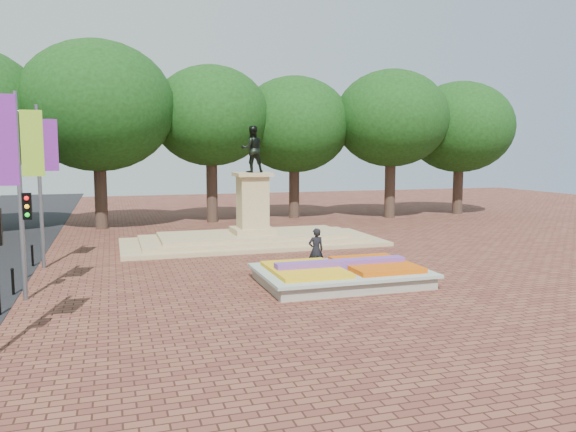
# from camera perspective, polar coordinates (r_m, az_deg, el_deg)

# --- Properties ---
(ground) EXTENTS (90.00, 90.00, 0.00)m
(ground) POSITION_cam_1_polar(r_m,az_deg,el_deg) (23.25, 1.17, -5.92)
(ground) COLOR brown
(ground) RESTS_ON ground
(flower_bed) EXTENTS (6.30, 4.30, 0.91)m
(flower_bed) POSITION_cam_1_polar(r_m,az_deg,el_deg) (21.70, 5.46, -5.84)
(flower_bed) COLOR gray
(flower_bed) RESTS_ON ground
(monument) EXTENTS (14.00, 6.00, 6.40)m
(monument) POSITION_cam_1_polar(r_m,az_deg,el_deg) (30.67, -3.60, -1.22)
(monument) COLOR tan
(monument) RESTS_ON ground
(tree_row_back) EXTENTS (44.80, 8.80, 10.43)m
(tree_row_back) POSITION_cam_1_polar(r_m,az_deg,el_deg) (40.69, -3.85, 8.86)
(tree_row_back) COLOR #35261D
(tree_row_back) RESTS_ON ground
(banner_poles) EXTENTS (0.88, 11.17, 7.00)m
(banner_poles) POSITION_cam_1_polar(r_m,az_deg,el_deg) (20.43, -25.38, 2.70)
(banner_poles) COLOR slate
(banner_poles) RESTS_ON ground
(bollard_row) EXTENTS (0.12, 13.12, 0.98)m
(bollard_row) POSITION_cam_1_polar(r_m,az_deg,el_deg) (20.79, -26.71, -6.65)
(bollard_row) COLOR black
(bollard_row) RESTS_ON ground
(pedestrian) EXTENTS (0.68, 0.46, 1.84)m
(pedestrian) POSITION_cam_1_polar(r_m,az_deg,el_deg) (23.59, 2.86, -3.46)
(pedestrian) COLOR black
(pedestrian) RESTS_ON ground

